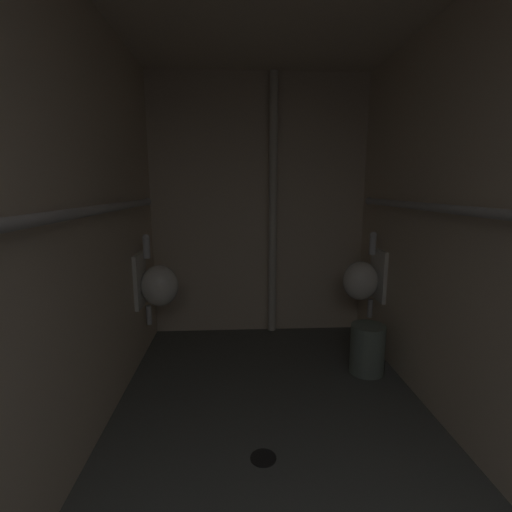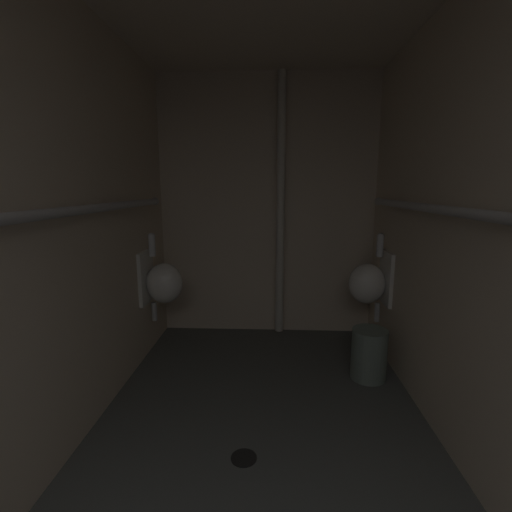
# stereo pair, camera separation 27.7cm
# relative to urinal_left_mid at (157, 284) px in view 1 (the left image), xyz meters

# --- Properties ---
(floor) EXTENTS (2.15, 3.82, 0.08)m
(floor) POSITION_rel_urinal_left_mid_xyz_m (0.87, -1.28, -0.68)
(floor) COLOR #4C4F4C
(floor) RESTS_ON ground
(wall_left) EXTENTS (0.06, 3.82, 2.44)m
(wall_left) POSITION_rel_urinal_left_mid_xyz_m (-0.18, -1.28, 0.58)
(wall_left) COLOR beige
(wall_left) RESTS_ON ground
(wall_right) EXTENTS (0.06, 3.82, 2.44)m
(wall_right) POSITION_rel_urinal_left_mid_xyz_m (1.92, -1.28, 0.58)
(wall_right) COLOR beige
(wall_right) RESTS_ON ground
(wall_back) EXTENTS (2.15, 0.06, 2.44)m
(wall_back) POSITION_rel_urinal_left_mid_xyz_m (0.87, 0.60, 0.58)
(wall_back) COLOR beige
(wall_back) RESTS_ON ground
(urinal_left_mid) EXTENTS (0.32, 0.30, 0.76)m
(urinal_left_mid) POSITION_rel_urinal_left_mid_xyz_m (0.00, 0.00, 0.00)
(urinal_left_mid) COLOR silver
(urinal_right_mid) EXTENTS (0.32, 0.30, 0.76)m
(urinal_right_mid) POSITION_rel_urinal_left_mid_xyz_m (1.74, 0.07, 0.00)
(urinal_right_mid) COLOR silver
(supply_pipe_left) EXTENTS (0.06, 3.05, 0.06)m
(supply_pipe_left) POSITION_rel_urinal_left_mid_xyz_m (-0.09, -1.30, 0.66)
(supply_pipe_left) COLOR #B2B2B2
(supply_pipe_right) EXTENTS (0.06, 3.07, 0.06)m
(supply_pipe_right) POSITION_rel_urinal_left_mid_xyz_m (1.83, -1.24, 0.66)
(supply_pipe_right) COLOR #B2B2B2
(standpipe_back_wall) EXTENTS (0.08, 0.08, 2.39)m
(standpipe_back_wall) POSITION_rel_urinal_left_mid_xyz_m (1.00, 0.49, 0.58)
(standpipe_back_wall) COLOR beige
(standpipe_back_wall) RESTS_ON ground
(floor_drain) EXTENTS (0.14, 0.14, 0.01)m
(floor_drain) POSITION_rel_urinal_left_mid_xyz_m (0.78, -1.22, -0.63)
(floor_drain) COLOR black
(floor_drain) RESTS_ON ground
(waste_bin) EXTENTS (0.26, 0.26, 0.38)m
(waste_bin) POSITION_rel_urinal_left_mid_xyz_m (1.65, -0.34, -0.45)
(waste_bin) COLOR slate
(waste_bin) RESTS_ON ground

